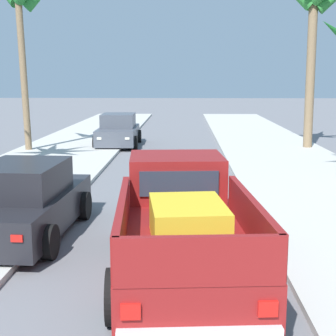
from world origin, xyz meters
TOP-DOWN VIEW (x-y plane):
  - sidewalk_left at (-4.58, 12.00)m, footprint 4.64×60.00m
  - sidewalk_right at (4.58, 12.00)m, footprint 4.64×60.00m
  - curb_left at (-3.66, 12.00)m, footprint 0.16×60.00m
  - curb_right at (3.66, 12.00)m, footprint 0.16×60.00m
  - pickup_truck at (0.56, 5.94)m, footprint 2.50×5.34m
  - car_left_near at (-2.67, 7.97)m, footprint 2.17×4.32m
  - car_left_mid at (-2.57, 21.93)m, footprint 2.10×4.29m
  - palm_tree_right_mid at (6.26, 20.98)m, footprint 3.90×3.94m

SIDE VIEW (x-z plane):
  - curb_left at x=-3.66m, z-range 0.00..0.10m
  - curb_right at x=3.66m, z-range 0.00..0.10m
  - sidewalk_left at x=-4.58m, z-range 0.00..0.12m
  - sidewalk_right at x=4.58m, z-range 0.00..0.12m
  - car_left_near at x=-2.67m, z-range -0.06..1.48m
  - car_left_mid at x=-2.57m, z-range -0.06..1.48m
  - pickup_truck at x=0.56m, z-range -0.10..1.70m
  - palm_tree_right_mid at x=6.26m, z-range 2.36..10.03m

